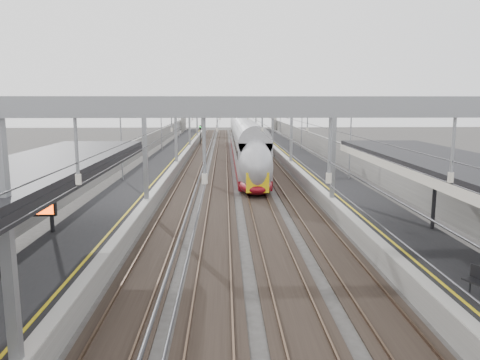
{
  "coord_description": "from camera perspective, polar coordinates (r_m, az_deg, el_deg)",
  "views": [
    {
      "loc": [
        -1.02,
        -9.08,
        7.47
      ],
      "look_at": [
        0.0,
        21.63,
        2.32
      ],
      "focal_mm": 35.0,
      "sensor_mm": 36.0,
      "label": 1
    }
  ],
  "objects": [
    {
      "name": "platform_left",
      "position": [
        54.97,
        -9.19,
        2.11
      ],
      "size": [
        4.0,
        120.0,
        1.0
      ],
      "primitive_type": "cube",
      "color": "black",
      "rests_on": "ground"
    },
    {
      "name": "platform_right",
      "position": [
        55.27,
        7.51,
        2.19
      ],
      "size": [
        4.0,
        120.0,
        1.0
      ],
      "primitive_type": "cube",
      "color": "black",
      "rests_on": "ground"
    },
    {
      "name": "tracks",
      "position": [
        54.59,
        -0.81,
        1.7
      ],
      "size": [
        11.4,
        140.0,
        0.2
      ],
      "color": "black",
      "rests_on": "ground"
    },
    {
      "name": "overhead_line",
      "position": [
        60.72,
        -0.95,
        8.26
      ],
      "size": [
        13.0,
        140.0,
        6.6
      ],
      "color": "gray",
      "rests_on": "platform_left"
    },
    {
      "name": "overbridge",
      "position": [
        109.1,
        -1.38,
        8.38
      ],
      "size": [
        22.0,
        2.2,
        6.9
      ],
      "color": "slate",
      "rests_on": "ground"
    },
    {
      "name": "wall_left",
      "position": [
        55.34,
        -12.51,
        3.2
      ],
      "size": [
        0.3,
        120.0,
        3.2
      ],
      "primitive_type": "cube",
      "color": "slate",
      "rests_on": "ground"
    },
    {
      "name": "wall_right",
      "position": [
        55.75,
        10.79,
        3.3
      ],
      "size": [
        0.3,
        120.0,
        3.2
      ],
      "primitive_type": "cube",
      "color": "slate",
      "rests_on": "ground"
    },
    {
      "name": "train",
      "position": [
        59.28,
        0.55,
        4.38
      ],
      "size": [
        2.81,
        51.15,
        4.44
      ],
      "color": "maroon",
      "rests_on": "ground"
    },
    {
      "name": "signal_green",
      "position": [
        81.22,
        -4.87,
        5.91
      ],
      "size": [
        0.32,
        0.32,
        3.48
      ],
      "color": "black",
      "rests_on": "ground"
    },
    {
      "name": "signal_red_near",
      "position": [
        79.88,
        1.14,
        5.89
      ],
      "size": [
        0.32,
        0.32,
        3.48
      ],
      "color": "black",
      "rests_on": "ground"
    },
    {
      "name": "signal_red_far",
      "position": [
        79.96,
        2.72,
        5.88
      ],
      "size": [
        0.32,
        0.32,
        3.48
      ],
      "color": "black",
      "rests_on": "ground"
    }
  ]
}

